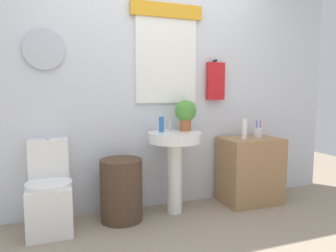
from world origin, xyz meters
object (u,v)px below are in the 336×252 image
object	(u,v)px
lotion_bottle	(245,129)
toothbrush_cup	(258,132)
soap_bottle	(161,124)
pedestal_sink	(175,152)
toilet	(50,195)
potted_plant	(185,113)
laundry_hamper	(121,190)
wooden_cabinet	(250,170)

from	to	relation	value
lotion_bottle	toothbrush_cup	world-z (taller)	lotion_bottle
lotion_bottle	toothbrush_cup	size ratio (longest dim) A/B	1.16
soap_bottle	lotion_bottle	world-z (taller)	soap_bottle
soap_bottle	pedestal_sink	bearing A→B (deg)	-22.62
soap_bottle	toothbrush_cup	world-z (taller)	soap_bottle
toilet	potted_plant	xyz separation A→B (m)	(1.30, 0.02, 0.69)
laundry_hamper	soap_bottle	bearing A→B (deg)	6.89
wooden_cabinet	soap_bottle	world-z (taller)	soap_bottle
wooden_cabinet	soap_bottle	size ratio (longest dim) A/B	4.71
laundry_hamper	lotion_bottle	size ratio (longest dim) A/B	2.71
wooden_cabinet	soap_bottle	xyz separation A→B (m)	(-1.00, 0.05, 0.53)
soap_bottle	potted_plant	world-z (taller)	potted_plant
pedestal_sink	soap_bottle	bearing A→B (deg)	157.38
lotion_bottle	pedestal_sink	bearing A→B (deg)	177.04
pedestal_sink	toothbrush_cup	distance (m)	1.00
toilet	potted_plant	world-z (taller)	potted_plant
laundry_hamper	lotion_bottle	bearing A→B (deg)	-1.75
toilet	lotion_bottle	size ratio (longest dim) A/B	3.72
toilet	wooden_cabinet	world-z (taller)	toilet
laundry_hamper	potted_plant	bearing A→B (deg)	5.09
wooden_cabinet	potted_plant	distance (m)	0.98
toilet	laundry_hamper	bearing A→B (deg)	-3.20
pedestal_sink	lotion_bottle	bearing A→B (deg)	-2.96
potted_plant	toothbrush_cup	xyz separation A→B (m)	(0.85, -0.04, -0.23)
pedestal_sink	laundry_hamper	bearing A→B (deg)	180.00
laundry_hamper	potted_plant	size ratio (longest dim) A/B	1.87
potted_plant	lotion_bottle	bearing A→B (deg)	-8.99
wooden_cabinet	toothbrush_cup	world-z (taller)	toothbrush_cup
wooden_cabinet	lotion_bottle	distance (m)	0.48
toothbrush_cup	toilet	bearing A→B (deg)	179.59
pedestal_sink	lotion_bottle	world-z (taller)	lotion_bottle
wooden_cabinet	toothbrush_cup	xyz separation A→B (m)	(0.11, 0.02, 0.41)
potted_plant	wooden_cabinet	bearing A→B (deg)	-4.63
laundry_hamper	potted_plant	xyz separation A→B (m)	(0.67, 0.06, 0.70)
toilet	potted_plant	size ratio (longest dim) A/B	2.58
toilet	toothbrush_cup	xyz separation A→B (m)	(2.15, -0.02, 0.46)
wooden_cabinet	pedestal_sink	bearing A→B (deg)	180.00
laundry_hamper	toothbrush_cup	world-z (taller)	toothbrush_cup
lotion_bottle	toothbrush_cup	xyz separation A→B (m)	(0.22, 0.06, -0.05)
pedestal_sink	soap_bottle	size ratio (longest dim) A/B	5.39
wooden_cabinet	toilet	bearing A→B (deg)	179.02
wooden_cabinet	soap_bottle	distance (m)	1.14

